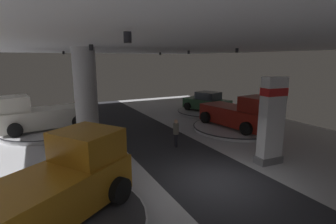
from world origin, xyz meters
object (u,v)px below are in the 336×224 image
object	(u,v)px
display_platform_far_right	(206,112)
pickup_truck_near_left	(53,188)
display_platform_mid_right	(235,127)
visitor_walking_near	(176,131)
column_left	(86,100)
display_car_far_right	(207,102)
pickup_truck_far_left	(40,115)
brand_sign_pylon	(272,120)
pickup_truck_mid_right	(240,114)
display_platform_far_left	(47,130)

from	to	relation	value
display_platform_far_right	pickup_truck_near_left	bearing A→B (deg)	-140.11
display_platform_mid_right	visitor_walking_near	distance (m)	5.70
display_platform_far_right	visitor_walking_near	bearing A→B (deg)	-136.05
pickup_truck_near_left	display_platform_mid_right	xyz separation A→B (m)	(12.09, 5.90, -1.16)
column_left	display_car_far_right	xyz separation A→B (m)	(11.25, 4.72, -1.68)
visitor_walking_near	pickup_truck_far_left	bearing A→B (deg)	136.38
display_car_far_right	visitor_walking_near	xyz separation A→B (m)	(-6.79, -6.51, -0.16)
pickup_truck_near_left	visitor_walking_near	world-z (taller)	pickup_truck_near_left
brand_sign_pylon	pickup_truck_mid_right	size ratio (longest dim) A/B	0.75
pickup_truck_far_left	pickup_truck_near_left	bearing A→B (deg)	-89.15
display_car_far_right	pickup_truck_mid_right	distance (m)	5.70
pickup_truck_far_left	brand_sign_pylon	bearing A→B (deg)	-47.51
display_car_far_right	pickup_truck_mid_right	bearing A→B (deg)	-102.62
brand_sign_pylon	display_platform_far_left	distance (m)	14.14
display_platform_far_left	pickup_truck_mid_right	world-z (taller)	pickup_truck_mid_right
brand_sign_pylon	display_platform_mid_right	distance (m)	6.26
display_platform_mid_right	visitor_walking_near	xyz separation A→B (m)	(-5.50, -1.27, 0.77)
display_platform_far_left	visitor_walking_near	distance (m)	9.15
visitor_walking_near	display_car_far_right	bearing A→B (deg)	43.78
brand_sign_pylon	display_car_far_right	bearing A→B (deg)	69.46
pickup_truck_near_left	visitor_walking_near	xyz separation A→B (m)	(6.58, 4.63, -0.39)
brand_sign_pylon	display_platform_mid_right	world-z (taller)	brand_sign_pylon
column_left	brand_sign_pylon	bearing A→B (deg)	-38.55
display_platform_far_right	visitor_walking_near	distance (m)	9.45
display_platform_far_left	display_car_far_right	world-z (taller)	display_car_far_right
display_platform_mid_right	pickup_truck_mid_right	distance (m)	1.09
display_platform_far_right	display_car_far_right	distance (m)	0.90
pickup_truck_far_left	visitor_walking_near	size ratio (longest dim) A/B	3.47
pickup_truck_near_left	pickup_truck_mid_right	bearing A→B (deg)	24.70
display_car_far_right	visitor_walking_near	world-z (taller)	display_car_far_right
display_car_far_right	display_platform_far_right	bearing A→B (deg)	108.13
pickup_truck_far_left	display_car_far_right	world-z (taller)	pickup_truck_far_left
pickup_truck_mid_right	display_platform_far_right	bearing A→B (deg)	77.53
display_platform_far_left	brand_sign_pylon	bearing A→B (deg)	-48.58
brand_sign_pylon	pickup_truck_near_left	size ratio (longest dim) A/B	0.74
brand_sign_pylon	display_car_far_right	distance (m)	11.31
display_car_far_right	display_platform_mid_right	world-z (taller)	display_car_far_right
display_platform_far_left	display_platform_far_right	size ratio (longest dim) A/B	1.09
column_left	visitor_walking_near	world-z (taller)	column_left
display_platform_far_right	display_platform_mid_right	world-z (taller)	display_platform_far_right
column_left	pickup_truck_near_left	world-z (taller)	column_left
column_left	pickup_truck_far_left	bearing A→B (deg)	116.18
display_platform_far_right	display_platform_mid_right	distance (m)	5.42
column_left	pickup_truck_near_left	distance (m)	6.91
display_platform_far_left	display_platform_mid_right	size ratio (longest dim) A/B	0.96
display_platform_far_right	visitor_walking_near	xyz separation A→B (m)	(-6.78, -6.54, 0.74)
column_left	pickup_truck_far_left	xyz separation A→B (m)	(-2.28, 4.64, -1.50)
display_platform_far_right	brand_sign_pylon	bearing A→B (deg)	-110.44
pickup_truck_mid_right	display_platform_mid_right	bearing A→B (deg)	97.13
pickup_truck_mid_right	column_left	bearing A→B (deg)	175.21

